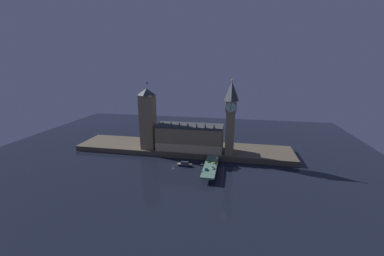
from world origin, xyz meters
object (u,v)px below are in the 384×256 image
(clock_tower, at_px, (231,116))
(pedestrian_near_rail, at_px, (202,171))
(pedestrian_mid_walk, at_px, (216,166))
(car_southbound_lead, at_px, (213,168))
(victoria_tower, at_px, (148,119))
(car_northbound_trail, at_px, (206,169))
(car_southbound_trail, at_px, (214,162))
(street_lamp_near, at_px, (202,167))
(car_northbound_lead, at_px, (209,161))
(street_lamp_far, at_px, (207,154))
(street_lamp_mid, at_px, (217,161))
(boat_upstream, at_px, (185,165))

(clock_tower, relative_size, pedestrian_near_rail, 42.62)
(pedestrian_mid_walk, bearing_deg, pedestrian_near_rail, -130.43)
(car_southbound_lead, bearing_deg, victoria_tower, 150.30)
(clock_tower, xyz_separation_m, car_southbound_lead, (-11.78, -36.62, -35.61))
(clock_tower, height_order, car_northbound_trail, clock_tower)
(victoria_tower, xyz_separation_m, car_southbound_lead, (69.02, -39.37, -28.79))
(victoria_tower, xyz_separation_m, car_northbound_trail, (64.25, -43.23, -28.80))
(victoria_tower, relative_size, car_southbound_trail, 14.51)
(car_northbound_trail, xyz_separation_m, street_lamp_near, (-2.79, -4.75, 3.81))
(car_northbound_lead, height_order, car_southbound_trail, car_southbound_trail)
(car_northbound_trail, distance_m, street_lamp_near, 6.69)
(car_northbound_trail, relative_size, street_lamp_near, 0.56)
(clock_tower, xyz_separation_m, street_lamp_far, (-19.34, -15.78, -32.25))
(victoria_tower, xyz_separation_m, street_lamp_near, (61.46, -47.98, -24.99))
(car_northbound_trail, xyz_separation_m, car_southbound_trail, (4.77, 14.94, 0.04))
(car_southbound_lead, distance_m, pedestrian_mid_walk, 4.24)
(car_southbound_lead, height_order, pedestrian_mid_walk, pedestrian_mid_walk)
(victoria_tower, relative_size, street_lamp_near, 9.20)
(street_lamp_far, bearing_deg, car_northbound_lead, -70.52)
(victoria_tower, relative_size, pedestrian_mid_walk, 39.50)
(pedestrian_near_rail, distance_m, street_lamp_mid, 17.38)
(car_southbound_trail, xyz_separation_m, boat_upstream, (-26.09, 1.50, -4.86))
(street_lamp_mid, distance_m, boat_upstream, 30.80)
(victoria_tower, height_order, car_southbound_trail, victoria_tower)
(street_lamp_far, bearing_deg, car_southbound_trail, -52.24)
(clock_tower, distance_m, street_lamp_near, 58.58)
(car_northbound_lead, bearing_deg, car_northbound_trail, -90.00)
(street_lamp_mid, bearing_deg, car_southbound_lead, -114.50)
(clock_tower, height_order, street_lamp_far, clock_tower)
(car_northbound_lead, height_order, street_lamp_far, street_lamp_far)
(clock_tower, distance_m, car_northbound_trail, 56.40)
(pedestrian_near_rail, bearing_deg, pedestrian_mid_walk, 49.57)
(boat_upstream, bearing_deg, car_northbound_trail, -37.63)
(victoria_tower, xyz_separation_m, car_northbound_lead, (64.25, -26.41, -28.79))
(car_northbound_trail, height_order, car_southbound_lead, car_southbound_lead)
(car_northbound_trail, xyz_separation_m, street_lamp_mid, (7.56, 9.97, 3.76))
(car_northbound_lead, distance_m, car_southbound_trail, 5.13)
(car_southbound_lead, bearing_deg, boat_upstream, 154.27)
(car_southbound_trail, distance_m, boat_upstream, 26.58)
(clock_tower, relative_size, street_lamp_near, 9.71)
(street_lamp_far, bearing_deg, pedestrian_mid_walk, -60.15)
(boat_upstream, bearing_deg, car_southbound_trail, -3.28)
(pedestrian_mid_walk, relative_size, street_lamp_mid, 0.24)
(street_lamp_far, bearing_deg, pedestrian_near_rail, -89.20)
(victoria_tower, bearing_deg, clock_tower, -1.95)
(pedestrian_mid_walk, xyz_separation_m, street_lamp_near, (-9.94, -12.11, 3.60))
(car_southbound_trail, height_order, pedestrian_near_rail, pedestrian_near_rail)
(car_northbound_lead, relative_size, pedestrian_mid_walk, 2.35)
(street_lamp_far, bearing_deg, clock_tower, 39.22)
(car_southbound_trail, bearing_deg, car_southbound_lead, -90.00)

